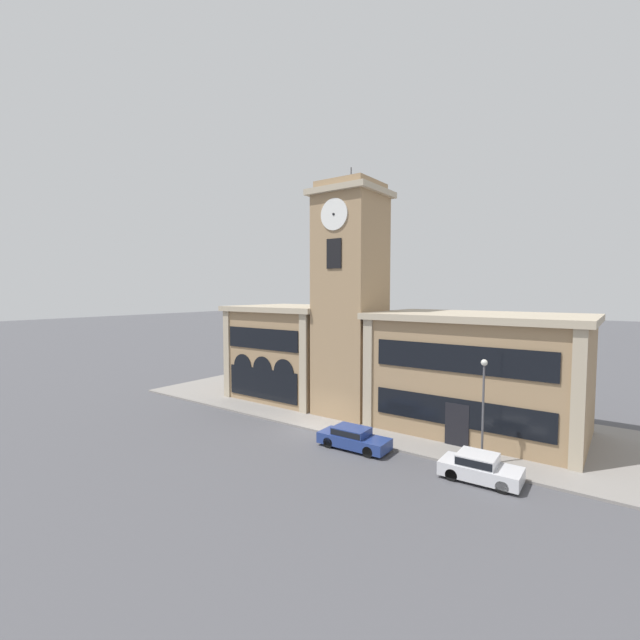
% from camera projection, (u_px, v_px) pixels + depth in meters
% --- Properties ---
extents(ground_plane, '(300.00, 300.00, 0.00)m').
position_uv_depth(ground_plane, '(311.00, 431.00, 30.25)').
color(ground_plane, '#4C4C51').
extents(sidewalk_kerb, '(40.45, 13.19, 0.15)m').
position_uv_depth(sidewalk_kerb, '(359.00, 409.00, 35.56)').
color(sidewalk_kerb, gray).
rests_on(sidewalk_kerb, ground_plane).
extents(clock_tower, '(5.29, 5.29, 19.48)m').
position_uv_depth(clock_tower, '(350.00, 300.00, 33.79)').
color(clock_tower, '#9E7F5B').
rests_on(clock_tower, ground_plane).
extents(town_hall_left_wing, '(10.36, 9.02, 8.53)m').
position_uv_depth(town_hall_left_wing, '(293.00, 351.00, 39.96)').
color(town_hall_left_wing, '#9E7F5B').
rests_on(town_hall_left_wing, ground_plane).
extents(town_hall_right_wing, '(14.33, 9.02, 8.34)m').
position_uv_depth(town_hall_right_wing, '(477.00, 372.00, 30.08)').
color(town_hall_right_wing, '#9E7F5B').
rests_on(town_hall_right_wing, ground_plane).
extents(parked_car_near, '(4.59, 1.83, 1.34)m').
position_uv_depth(parked_car_near, '(353.00, 438.00, 26.82)').
color(parked_car_near, navy).
rests_on(parked_car_near, ground_plane).
extents(parked_car_mid, '(4.06, 1.96, 1.41)m').
position_uv_depth(parked_car_mid, '(479.00, 467.00, 22.27)').
color(parked_car_mid, silver).
rests_on(parked_car_mid, ground_plane).
extents(street_lamp, '(0.36, 0.36, 5.97)m').
position_uv_depth(street_lamp, '(483.00, 396.00, 23.78)').
color(street_lamp, '#4C4C51').
rests_on(street_lamp, sidewalk_kerb).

